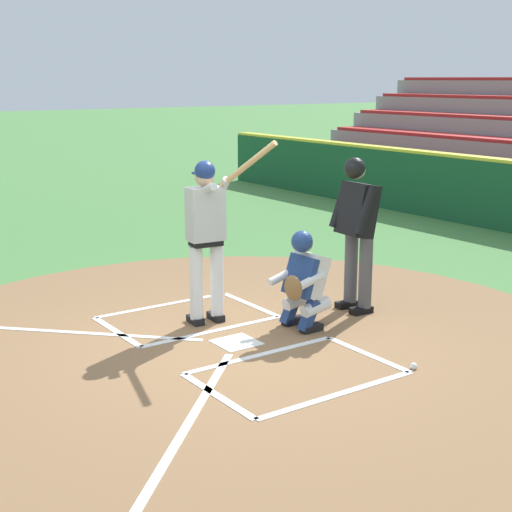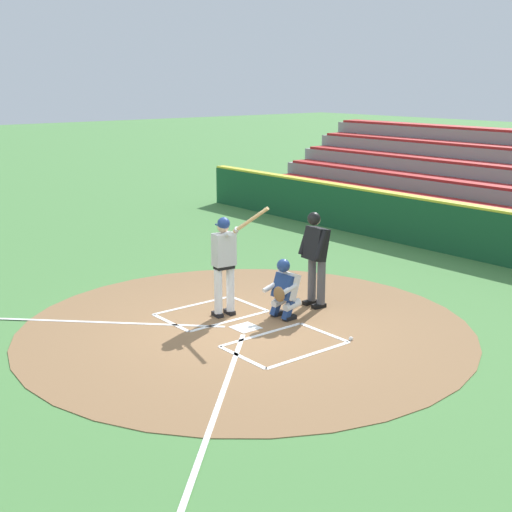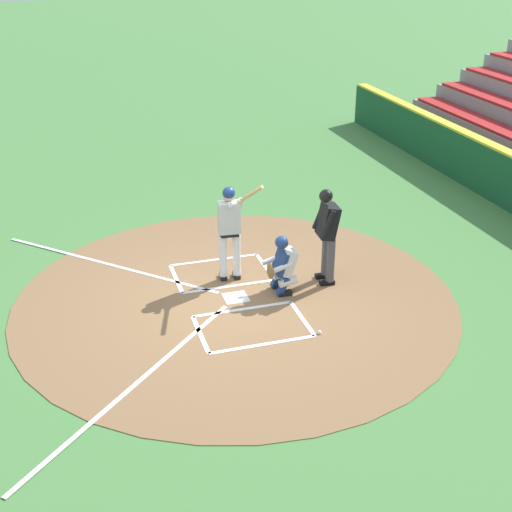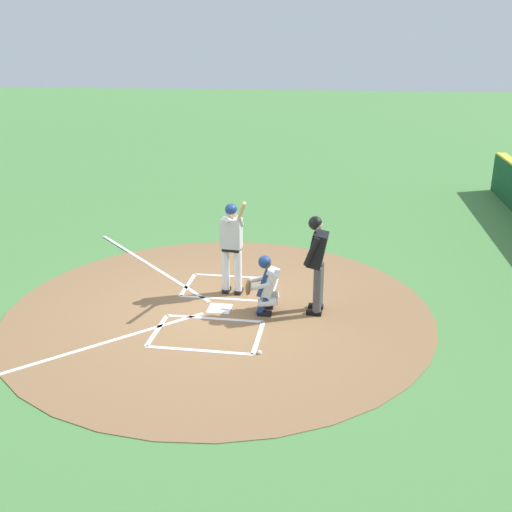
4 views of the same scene
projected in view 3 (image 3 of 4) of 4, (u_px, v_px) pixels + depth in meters
ground_plane at (236, 298)px, 12.62m from camera, size 120.00×120.00×0.00m
dirt_circle at (236, 298)px, 12.62m from camera, size 8.00×8.00×0.01m
home_plate_and_chalk at (188, 304)px, 12.38m from camera, size 7.93×4.91×0.01m
batter at (230, 227)px, 12.83m from camera, size 0.98×0.64×2.13m
catcher at (282, 264)px, 12.58m from camera, size 0.60×0.60×1.13m
plate_umpire at (327, 230)px, 12.76m from camera, size 0.60×0.44×1.86m
baseball at (319, 332)px, 11.49m from camera, size 0.07×0.07×0.07m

